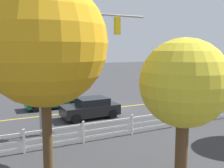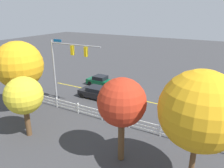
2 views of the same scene
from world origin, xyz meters
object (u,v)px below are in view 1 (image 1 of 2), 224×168
at_px(car_0, 199,87).
at_px(tree_2, 44,43).
at_px(car_2, 90,108).
at_px(car_3, 52,100).
at_px(tree_3, 184,84).

distance_m(car_0, tree_2, 21.89).
bearing_deg(car_2, tree_2, 55.57).
height_order(car_3, tree_2, tree_2).
height_order(tree_2, tree_3, tree_2).
xyz_separation_m(car_0, tree_3, (14.63, 13.59, 2.89)).
bearing_deg(car_2, car_0, -164.89).
bearing_deg(tree_2, tree_3, 143.65).
bearing_deg(car_3, car_2, -66.73).
relative_size(car_2, car_3, 0.93).
relative_size(tree_2, tree_3, 1.42).
bearing_deg(car_2, tree_3, 87.00).
height_order(car_0, tree_3, tree_3).
bearing_deg(tree_2, car_2, -123.89).
xyz_separation_m(car_2, tree_3, (0.41, 9.60, 2.90)).
distance_m(car_3, tree_3, 14.06).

